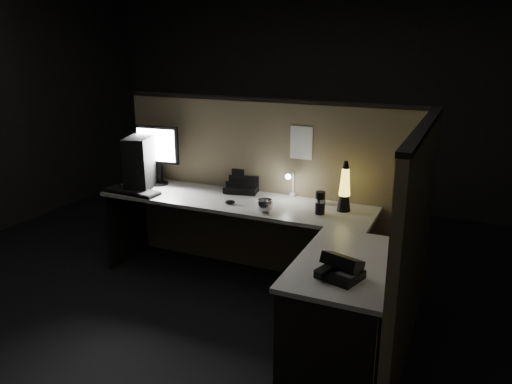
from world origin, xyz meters
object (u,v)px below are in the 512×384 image
at_px(monitor, 157,150).
at_px(keyboard, 132,192).
at_px(lava_lamp, 345,190).
at_px(pc_tower, 142,162).
at_px(desk_phone, 340,269).

bearing_deg(monitor, keyboard, -104.06).
height_order(keyboard, lava_lamp, lava_lamp).
bearing_deg(lava_lamp, pc_tower, -177.09).
distance_m(pc_tower, keyboard, 0.30).
bearing_deg(desk_phone, lava_lamp, 121.42).
bearing_deg(keyboard, desk_phone, -18.95).
distance_m(lava_lamp, desk_phone, 1.15).
height_order(pc_tower, lava_lamp, pc_tower).
relative_size(monitor, lava_lamp, 1.35).
height_order(monitor, lava_lamp, monitor).
distance_m(monitor, keyboard, 0.46).
relative_size(keyboard, lava_lamp, 1.29).
distance_m(monitor, lava_lamp, 1.74).
height_order(monitor, keyboard, monitor).
height_order(lava_lamp, desk_phone, lava_lamp).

